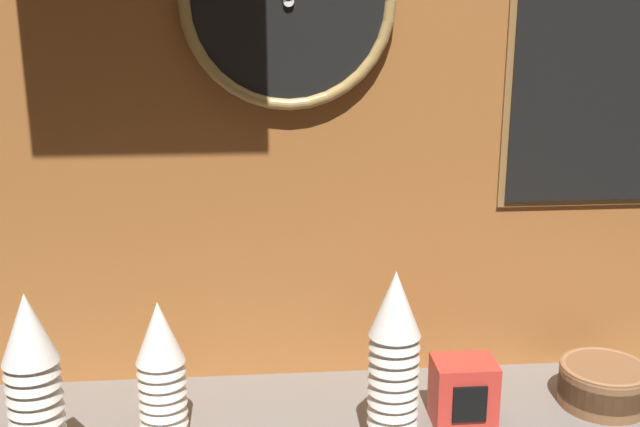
{
  "coord_description": "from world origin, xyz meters",
  "views": [
    {
      "loc": [
        -0.13,
        -1.11,
        0.71
      ],
      "look_at": [
        -0.04,
        0.04,
        0.37
      ],
      "focal_mm": 45.0,
      "sensor_mm": 36.0,
      "label": 1
    }
  ],
  "objects_px": {
    "cup_stack_left": "(34,393)",
    "cup_stack_center_left": "(161,369)",
    "cup_stack_center_right": "(394,365)",
    "wall_clock": "(288,1)",
    "menu_board": "(637,71)",
    "bowl_stack_far_right": "(604,383)",
    "napkin_dispenser": "(463,392)"
  },
  "relations": [
    {
      "from": "cup_stack_left",
      "to": "bowl_stack_far_right",
      "type": "relative_size",
      "value": 1.97
    },
    {
      "from": "cup_stack_center_right",
      "to": "wall_clock",
      "type": "distance_m",
      "value": 0.61
    },
    {
      "from": "bowl_stack_far_right",
      "to": "wall_clock",
      "type": "distance_m",
      "value": 0.84
    },
    {
      "from": "menu_board",
      "to": "napkin_dispenser",
      "type": "distance_m",
      "value": 0.63
    },
    {
      "from": "cup_stack_left",
      "to": "cup_stack_center_right",
      "type": "height_order",
      "value": "same"
    },
    {
      "from": "cup_stack_center_right",
      "to": "menu_board",
      "type": "height_order",
      "value": "menu_board"
    },
    {
      "from": "cup_stack_left",
      "to": "menu_board",
      "type": "height_order",
      "value": "menu_board"
    },
    {
      "from": "cup_stack_left",
      "to": "wall_clock",
      "type": "relative_size",
      "value": 0.85
    },
    {
      "from": "cup_stack_center_left",
      "to": "bowl_stack_far_right",
      "type": "distance_m",
      "value": 0.76
    },
    {
      "from": "cup_stack_left",
      "to": "wall_clock",
      "type": "xyz_separation_m",
      "value": [
        0.38,
        0.31,
        0.53
      ]
    },
    {
      "from": "napkin_dispenser",
      "to": "menu_board",
      "type": "bearing_deg",
      "value": 29.88
    },
    {
      "from": "bowl_stack_far_right",
      "to": "cup_stack_center_right",
      "type": "bearing_deg",
      "value": -162.82
    },
    {
      "from": "cup_stack_left",
      "to": "bowl_stack_far_right",
      "type": "distance_m",
      "value": 0.93
    },
    {
      "from": "cup_stack_center_left",
      "to": "wall_clock",
      "type": "height_order",
      "value": "wall_clock"
    },
    {
      "from": "cup_stack_center_right",
      "to": "bowl_stack_far_right",
      "type": "height_order",
      "value": "cup_stack_center_right"
    },
    {
      "from": "bowl_stack_far_right",
      "to": "menu_board",
      "type": "xyz_separation_m",
      "value": [
        0.07,
        0.15,
        0.52
      ]
    },
    {
      "from": "cup_stack_left",
      "to": "napkin_dispenser",
      "type": "bearing_deg",
      "value": 10.73
    },
    {
      "from": "cup_stack_center_right",
      "to": "napkin_dispenser",
      "type": "height_order",
      "value": "cup_stack_center_right"
    },
    {
      "from": "cup_stack_left",
      "to": "bowl_stack_far_right",
      "type": "height_order",
      "value": "cup_stack_left"
    },
    {
      "from": "menu_board",
      "to": "wall_clock",
      "type": "bearing_deg",
      "value": -179.17
    },
    {
      "from": "cup_stack_center_right",
      "to": "bowl_stack_far_right",
      "type": "distance_m",
      "value": 0.43
    },
    {
      "from": "wall_clock",
      "to": "menu_board",
      "type": "relative_size",
      "value": 0.74
    },
    {
      "from": "wall_clock",
      "to": "menu_board",
      "type": "xyz_separation_m",
      "value": [
        0.61,
        0.01,
        -0.12
      ]
    },
    {
      "from": "bowl_stack_far_right",
      "to": "menu_board",
      "type": "distance_m",
      "value": 0.55
    },
    {
      "from": "cup_stack_left",
      "to": "cup_stack_center_left",
      "type": "relative_size",
      "value": 1.32
    },
    {
      "from": "cup_stack_left",
      "to": "cup_stack_center_left",
      "type": "distance_m",
      "value": 0.21
    },
    {
      "from": "cup_stack_left",
      "to": "cup_stack_center_right",
      "type": "bearing_deg",
      "value": 4.76
    },
    {
      "from": "cup_stack_center_right",
      "to": "menu_board",
      "type": "xyz_separation_m",
      "value": [
        0.47,
        0.27,
        0.41
      ]
    },
    {
      "from": "napkin_dispenser",
      "to": "cup_stack_center_left",
      "type": "bearing_deg",
      "value": 178.92
    },
    {
      "from": "napkin_dispenser",
      "to": "cup_stack_center_right",
      "type": "bearing_deg",
      "value": -148.85
    },
    {
      "from": "cup_stack_center_right",
      "to": "cup_stack_center_left",
      "type": "bearing_deg",
      "value": 165.99
    },
    {
      "from": "cup_stack_center_right",
      "to": "napkin_dispenser",
      "type": "bearing_deg",
      "value": 31.15
    }
  ]
}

